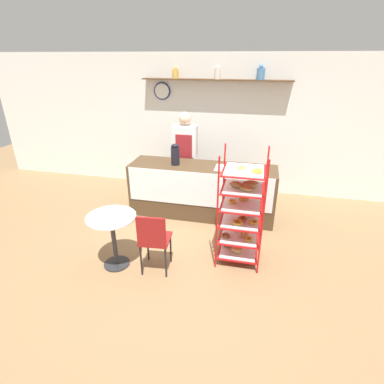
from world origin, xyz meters
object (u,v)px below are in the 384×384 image
pastry_rack (241,213)px  cafe_table (113,229)px  person_worker (185,154)px  cafe_chair (154,238)px  coffee_carafe (175,155)px  donut_tray_counter (228,168)px

pastry_rack → cafe_table: (-1.61, -0.53, -0.15)m
person_worker → cafe_chair: (0.15, -2.24, -0.41)m
cafe_chair → person_worker: bearing=-91.6°
pastry_rack → person_worker: bearing=125.1°
person_worker → coffee_carafe: bearing=-93.8°
person_worker → cafe_chair: person_worker is taller
pastry_rack → donut_tray_counter: pastry_rack is taller
pastry_rack → cafe_table: 1.70m
pastry_rack → cafe_chair: (-1.04, -0.56, -0.17)m
cafe_table → person_worker: bearing=79.0°
coffee_carafe → donut_tray_counter: bearing=-0.7°
person_worker → coffee_carafe: person_worker is taller
person_worker → donut_tray_counter: 1.03m
pastry_rack → coffee_carafe: bearing=137.2°
person_worker → cafe_table: person_worker is taller
coffee_carafe → person_worker: bearing=86.2°
cafe_table → pastry_rack: bearing=18.2°
coffee_carafe → donut_tray_counter: coffee_carafe is taller
pastry_rack → person_worker: size_ratio=0.92×
coffee_carafe → donut_tray_counter: (0.90, -0.01, -0.16)m
person_worker → donut_tray_counter: size_ratio=3.86×
pastry_rack → donut_tray_counter: bearing=105.9°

